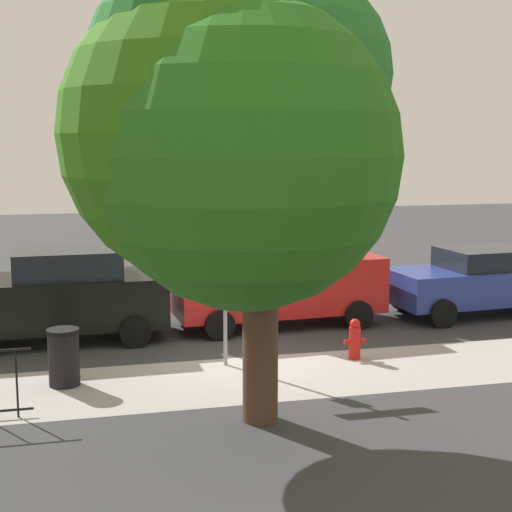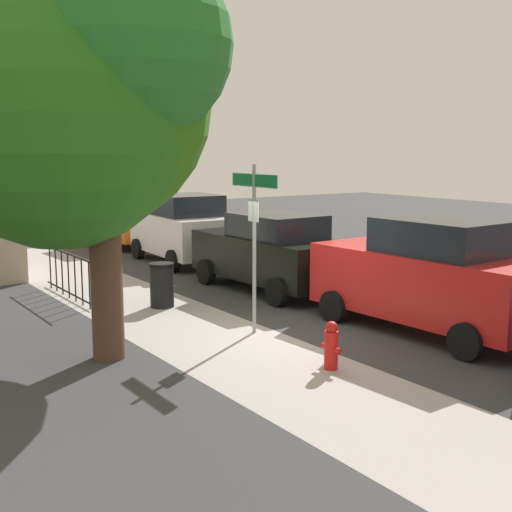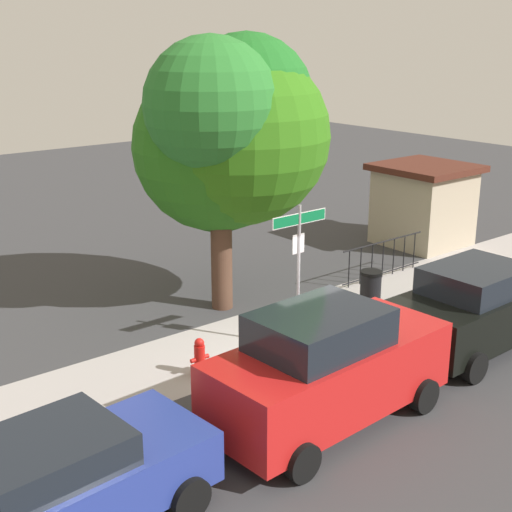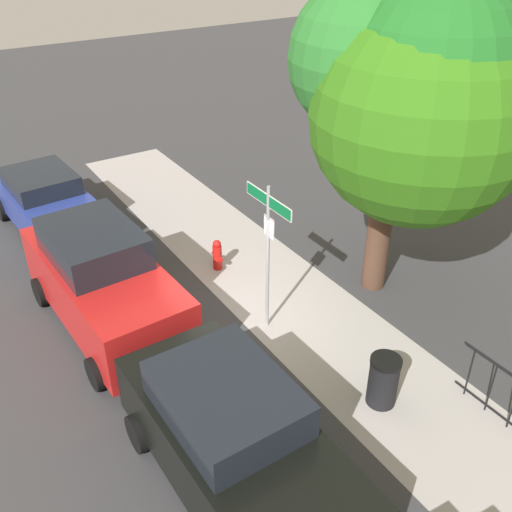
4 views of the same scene
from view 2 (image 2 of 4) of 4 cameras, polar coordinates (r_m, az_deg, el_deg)
ground_plane at (r=12.68m, az=2.79°, el=-6.77°), size 60.00×60.00×0.00m
sidewalk_strip at (r=13.65m, az=-6.71°, el=-5.67°), size 24.00×2.60×0.00m
street_sign at (r=12.48m, az=-0.15°, el=3.43°), size 1.47×0.07×3.18m
shade_tree at (r=11.50m, az=-14.64°, el=13.24°), size 4.84×4.76×6.65m
car_red at (r=13.13m, az=14.44°, el=-1.68°), size 4.70×2.23×2.18m
car_black at (r=16.51m, az=1.30°, el=0.36°), size 4.50×2.14×1.91m
car_white at (r=20.64m, az=-6.10°, el=2.30°), size 4.17×2.36×2.10m
car_orange at (r=24.95m, az=-11.35°, el=3.32°), size 4.65×2.30×2.07m
iron_fence at (r=16.30m, az=-15.59°, el=-1.51°), size 3.17×0.04×1.07m
fire_hydrant at (r=10.79m, az=6.38°, el=-7.55°), size 0.42×0.22×0.78m
trash_bin at (r=14.98m, az=-7.97°, el=-2.44°), size 0.55×0.55×0.98m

